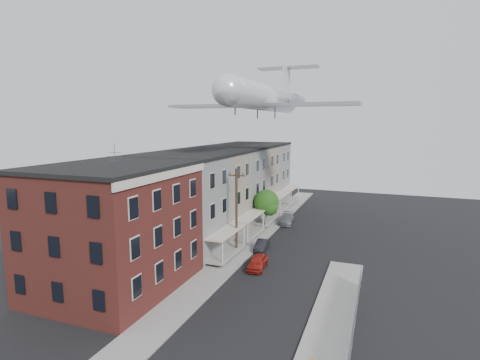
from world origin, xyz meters
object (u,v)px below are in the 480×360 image
at_px(car_far, 286,219).
at_px(utility_pole, 236,210).
at_px(airplane, 265,98).
at_px(street_tree, 267,203).
at_px(car_mid, 262,245).
at_px(car_near, 258,262).

bearing_deg(car_far, utility_pole, -104.96).
relative_size(utility_pole, car_far, 2.05).
height_order(car_far, airplane, airplane).
xyz_separation_m(car_far, airplane, (-2.21, -3.06, 16.06)).
height_order(street_tree, airplane, airplane).
bearing_deg(street_tree, car_mid, -77.21).
distance_m(street_tree, car_mid, 8.58).
distance_m(car_mid, airplane, 18.40).
xyz_separation_m(utility_pole, car_near, (3.31, -3.01, -4.05)).
bearing_deg(utility_pole, car_mid, 44.10).
xyz_separation_m(street_tree, car_far, (1.67, 3.69, -2.81)).
height_order(street_tree, car_near, street_tree).
distance_m(utility_pole, car_mid, 5.08).
bearing_deg(car_far, street_tree, -121.01).
xyz_separation_m(utility_pole, airplane, (-0.21, 10.55, 12.02)).
bearing_deg(airplane, utility_pole, -88.85).
distance_m(utility_pole, airplane, 15.99).
bearing_deg(airplane, car_near, -75.44).
xyz_separation_m(street_tree, car_mid, (1.79, -7.87, -2.91)).
distance_m(car_near, car_far, 16.67).
bearing_deg(street_tree, utility_pole, -91.89).
xyz_separation_m(car_near, airplane, (-3.52, 13.56, 16.07)).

